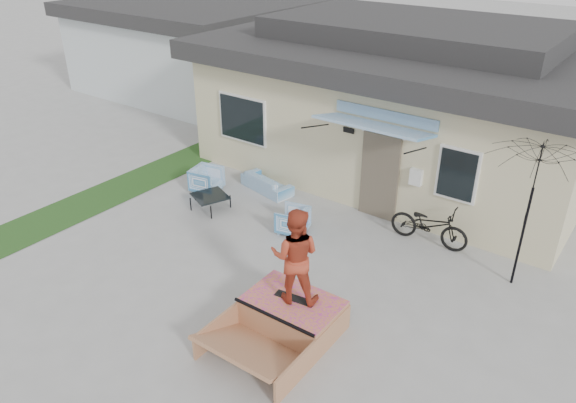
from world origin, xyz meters
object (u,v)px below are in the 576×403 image
Objects in this scene: armchair_left at (207,178)px; skater at (295,255)px; skate_ramp at (293,313)px; armchair_right at (293,219)px; bicycle at (430,221)px; coffee_table at (211,202)px; patio_umbrella at (529,205)px; loveseat at (267,180)px; skateboard at (295,298)px.

skater is at bearing -132.05° from armchair_left.
skate_ramp is 1.19m from skater.
armchair_right is 3.04m from bicycle.
patio_umbrella is at bearing 10.70° from coffee_table.
skater is (1.91, -2.56, 1.13)m from armchair_right.
loveseat is at bearing -71.79° from skater.
coffee_table is (0.78, -0.69, -0.17)m from armchair_left.
skateboard is at bearing 23.54° from armchair_right.
armchair_right is 4.96m from patio_umbrella.
armchair_right is (1.81, -1.34, 0.04)m from loveseat.
skate_ramp is (4.19, -2.30, 0.08)m from coffee_table.
armchair_right is 2.31m from coffee_table.
coffee_table is 0.44× the size of skater.
skateboard is at bearing 145.48° from loveseat.
bicycle is at bearing 19.01° from coffee_table.
bicycle is 4.03m from skateboard.
coffee_table is at bearing 105.99° from bicycle.
coffee_table is at bearing -95.27° from armchair_right.
skater reaches higher than armchair_right.
bicycle is 2.37× the size of skateboard.
loveseat reaches higher than skate_ramp.
coffee_table is 4.77m from skateboard.
armchair_left is 5.77m from skateboard.
armchair_left is 0.42× the size of skater.
skater is (-2.74, -3.56, -0.28)m from patio_umbrella.
coffee_table is (-2.28, -0.32, -0.15)m from armchair_right.
patio_umbrella reaches higher than skate_ramp.
skater is at bearing 90.00° from skate_ramp.
armchair_right is at bearing -108.42° from armchair_left.
armchair_right is 0.31× the size of skate_ramp.
patio_umbrella is 2.97× the size of skateboard.
armchair_left is 0.33× the size of patio_umbrella.
skater is (4.19, -2.24, 1.27)m from coffee_table.
armchair_left reaches higher than skateboard.
armchair_left is 0.42× the size of bicycle.
bicycle is at bearing 70.55° from skateboard.
skate_ramp is 2.95× the size of skateboard.
patio_umbrella reaches higher than loveseat.
bicycle is (4.97, 1.71, 0.37)m from coffee_table.
armchair_left reaches higher than armchair_right.
patio_umbrella is at bearing -171.20° from loveseat.
armchair_right is 3.20m from skateboard.
loveseat is 2.25m from armchair_right.
skate_ramp is (4.97, -2.99, -0.09)m from armchair_left.
bicycle reaches higher than skate_ramp.
skate_ramp is (1.91, -2.62, -0.06)m from armchair_right.
loveseat is at bearing -139.67° from armchair_right.
bicycle is at bearing -126.59° from skater.
skater reaches higher than coffee_table.
patio_umbrella is (1.96, -0.40, 1.19)m from bicycle.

